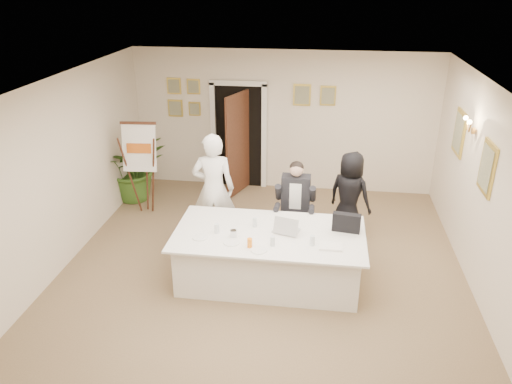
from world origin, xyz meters
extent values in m
plane|color=brown|center=(0.00, 0.00, 0.00)|extent=(7.00, 7.00, 0.00)
cube|color=white|center=(0.00, 0.00, 2.80)|extent=(6.00, 7.00, 0.02)
cube|color=beige|center=(0.00, 3.50, 1.40)|extent=(6.00, 0.10, 2.80)
cube|color=beige|center=(-3.00, 0.00, 1.40)|extent=(0.10, 7.00, 2.80)
cube|color=beige|center=(3.00, 0.00, 1.40)|extent=(0.10, 7.00, 2.80)
cube|color=black|center=(-0.90, 3.47, 1.05)|extent=(0.92, 0.06, 2.10)
cube|color=white|center=(-1.42, 3.44, 1.05)|extent=(0.10, 0.06, 2.20)
cube|color=white|center=(-0.38, 3.44, 1.05)|extent=(0.10, 0.06, 2.20)
cube|color=#331E10|center=(-0.85, 3.05, 1.03)|extent=(0.33, 0.81, 2.02)
cube|color=silver|center=(0.13, 0.00, 0.38)|extent=(2.50, 1.25, 0.75)
cube|color=silver|center=(0.13, 0.00, 0.76)|extent=(2.68, 1.43, 0.03)
cube|color=white|center=(-2.40, 1.82, 1.30)|extent=(0.61, 0.22, 0.84)
imported|color=white|center=(-0.90, 1.06, 0.93)|extent=(0.73, 0.53, 1.86)
imported|color=black|center=(1.29, 1.51, 0.75)|extent=(0.87, 0.77, 1.50)
imported|color=#376020|center=(-2.80, 2.50, 0.67)|extent=(1.57, 1.52, 1.34)
cube|color=black|center=(1.19, 0.20, 0.91)|extent=(0.40, 0.16, 0.27)
cube|color=white|center=(0.98, -0.29, 0.79)|extent=(0.31, 0.22, 0.03)
cylinder|color=white|center=(-0.80, -0.27, 0.78)|extent=(0.27, 0.27, 0.01)
cylinder|color=white|center=(-0.35, -0.35, 0.78)|extent=(0.26, 0.26, 0.01)
cylinder|color=white|center=(0.05, -0.50, 0.78)|extent=(0.24, 0.24, 0.01)
cylinder|color=silver|center=(-0.60, -0.10, 0.84)|extent=(0.07, 0.07, 0.14)
cylinder|color=silver|center=(0.21, -0.35, 0.84)|extent=(0.07, 0.07, 0.14)
cylinder|color=silver|center=(0.73, -0.26, 0.84)|extent=(0.08, 0.08, 0.14)
cylinder|color=silver|center=(-0.10, 0.16, 0.84)|extent=(0.07, 0.07, 0.14)
cylinder|color=orange|center=(-0.09, -0.43, 0.84)|extent=(0.07, 0.07, 0.13)
cylinder|color=silver|center=(-0.35, -0.20, 0.83)|extent=(0.10, 0.10, 0.11)
camera|label=1|loc=(0.80, -6.13, 4.13)|focal=35.00mm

